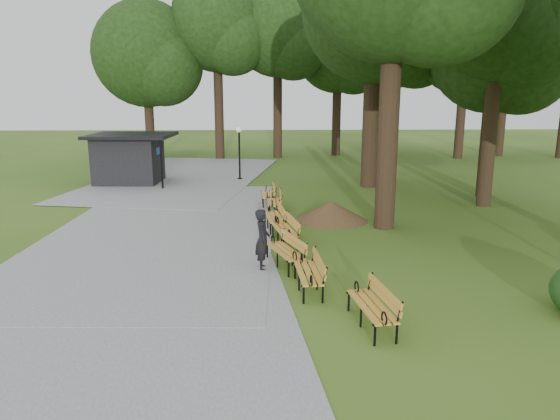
{
  "coord_description": "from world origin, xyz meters",
  "views": [
    {
      "loc": [
        -0.32,
        -14.94,
        4.76
      ],
      "look_at": [
        0.15,
        0.96,
        1.1
      ],
      "focal_mm": 33.42,
      "sensor_mm": 36.0,
      "label": 1
    }
  ],
  "objects_px": {
    "bench_4": "(274,217)",
    "lawn_tree_2": "(375,10)",
    "bench_3": "(285,230)",
    "lawn_tree_1": "(500,13)",
    "bench_2": "(285,251)",
    "dirt_mound": "(331,211)",
    "bench_5": "(274,202)",
    "kiosk": "(129,159)",
    "bench_1": "(308,273)",
    "lamp_post": "(239,141)",
    "lawn_tree_5": "(495,48)",
    "person": "(263,240)",
    "bench_0": "(372,306)",
    "bench_6": "(268,194)"
  },
  "relations": [
    {
      "from": "lamp_post",
      "to": "bench_4",
      "type": "relative_size",
      "value": 1.52
    },
    {
      "from": "bench_3",
      "to": "bench_6",
      "type": "bearing_deg",
      "value": 174.16
    },
    {
      "from": "dirt_mound",
      "to": "bench_3",
      "type": "xyz_separation_m",
      "value": [
        -1.82,
        -2.9,
        0.06
      ]
    },
    {
      "from": "bench_4",
      "to": "kiosk",
      "type": "bearing_deg",
      "value": -148.49
    },
    {
      "from": "bench_3",
      "to": "lawn_tree_1",
      "type": "distance_m",
      "value": 12.51
    },
    {
      "from": "kiosk",
      "to": "dirt_mound",
      "type": "bearing_deg",
      "value": -39.08
    },
    {
      "from": "bench_3",
      "to": "lawn_tree_1",
      "type": "bearing_deg",
      "value": 111.3
    },
    {
      "from": "bench_4",
      "to": "bench_5",
      "type": "distance_m",
      "value": 2.52
    },
    {
      "from": "lawn_tree_1",
      "to": "lawn_tree_2",
      "type": "relative_size",
      "value": 0.87
    },
    {
      "from": "lawn_tree_2",
      "to": "lawn_tree_5",
      "type": "relative_size",
      "value": 1.28
    },
    {
      "from": "person",
      "to": "bench_6",
      "type": "distance_m",
      "value": 8.29
    },
    {
      "from": "bench_2",
      "to": "lawn_tree_1",
      "type": "height_order",
      "value": "lawn_tree_1"
    },
    {
      "from": "bench_2",
      "to": "lamp_post",
      "type": "bearing_deg",
      "value": 168.09
    },
    {
      "from": "bench_6",
      "to": "lawn_tree_2",
      "type": "height_order",
      "value": "lawn_tree_2"
    },
    {
      "from": "dirt_mound",
      "to": "bench_2",
      "type": "relative_size",
      "value": 1.25
    },
    {
      "from": "bench_4",
      "to": "lawn_tree_2",
      "type": "relative_size",
      "value": 0.16
    },
    {
      "from": "bench_2",
      "to": "kiosk",
      "type": "bearing_deg",
      "value": -170.08
    },
    {
      "from": "lamp_post",
      "to": "bench_2",
      "type": "relative_size",
      "value": 1.52
    },
    {
      "from": "person",
      "to": "lawn_tree_1",
      "type": "relative_size",
      "value": 0.16
    },
    {
      "from": "lamp_post",
      "to": "bench_1",
      "type": "distance_m",
      "value": 16.41
    },
    {
      "from": "bench_2",
      "to": "lawn_tree_1",
      "type": "distance_m",
      "value": 13.65
    },
    {
      "from": "lawn_tree_1",
      "to": "lawn_tree_2",
      "type": "xyz_separation_m",
      "value": [
        -4.0,
        4.59,
        0.73
      ]
    },
    {
      "from": "bench_0",
      "to": "lawn_tree_5",
      "type": "height_order",
      "value": "lawn_tree_5"
    },
    {
      "from": "bench_2",
      "to": "bench_6",
      "type": "distance_m",
      "value": 8.07
    },
    {
      "from": "lawn_tree_1",
      "to": "person",
      "type": "bearing_deg",
      "value": -140.08
    },
    {
      "from": "dirt_mound",
      "to": "lawn_tree_5",
      "type": "distance_m",
      "value": 10.7
    },
    {
      "from": "bench_2",
      "to": "dirt_mound",
      "type": "bearing_deg",
      "value": 140.11
    },
    {
      "from": "dirt_mound",
      "to": "lawn_tree_1",
      "type": "xyz_separation_m",
      "value": [
        6.81,
        2.49,
        7.35
      ]
    },
    {
      "from": "bench_1",
      "to": "lawn_tree_2",
      "type": "distance_m",
      "value": 16.63
    },
    {
      "from": "kiosk",
      "to": "bench_2",
      "type": "height_order",
      "value": "kiosk"
    },
    {
      "from": "dirt_mound",
      "to": "bench_3",
      "type": "height_order",
      "value": "bench_3"
    },
    {
      "from": "dirt_mound",
      "to": "bench_4",
      "type": "distance_m",
      "value": 2.4
    },
    {
      "from": "kiosk",
      "to": "bench_3",
      "type": "height_order",
      "value": "kiosk"
    },
    {
      "from": "bench_0",
      "to": "bench_6",
      "type": "relative_size",
      "value": 1.0
    },
    {
      "from": "bench_1",
      "to": "lawn_tree_2",
      "type": "xyz_separation_m",
      "value": [
        4.21,
        13.95,
        8.02
      ]
    },
    {
      "from": "bench_0",
      "to": "lawn_tree_1",
      "type": "xyz_separation_m",
      "value": [
        7.08,
        11.39,
        7.29
      ]
    },
    {
      "from": "dirt_mound",
      "to": "bench_6",
      "type": "distance_m",
      "value": 3.76
    },
    {
      "from": "bench_1",
      "to": "bench_5",
      "type": "relative_size",
      "value": 1.0
    },
    {
      "from": "bench_1",
      "to": "bench_5",
      "type": "bearing_deg",
      "value": -178.81
    },
    {
      "from": "lawn_tree_2",
      "to": "bench_4",
      "type": "bearing_deg",
      "value": -121.12
    },
    {
      "from": "bench_3",
      "to": "lamp_post",
      "type": "bearing_deg",
      "value": 178.57
    },
    {
      "from": "person",
      "to": "bench_5",
      "type": "xyz_separation_m",
      "value": [
        0.42,
        6.73,
        -0.4
      ]
    },
    {
      "from": "person",
      "to": "lamp_post",
      "type": "distance_m",
      "value": 14.71
    },
    {
      "from": "dirt_mound",
      "to": "bench_6",
      "type": "xyz_separation_m",
      "value": [
        -2.32,
        2.96,
        0.06
      ]
    },
    {
      "from": "bench_3",
      "to": "lawn_tree_5",
      "type": "xyz_separation_m",
      "value": [
        9.37,
        7.34,
        6.09
      ]
    },
    {
      "from": "bench_2",
      "to": "bench_6",
      "type": "xyz_separation_m",
      "value": [
        -0.41,
        8.06,
        0.0
      ]
    },
    {
      "from": "person",
      "to": "lawn_tree_5",
      "type": "distance_m",
      "value": 15.12
    },
    {
      "from": "dirt_mound",
      "to": "bench_0",
      "type": "relative_size",
      "value": 1.25
    },
    {
      "from": "bench_5",
      "to": "bench_2",
      "type": "bearing_deg",
      "value": 1.87
    },
    {
      "from": "person",
      "to": "bench_0",
      "type": "height_order",
      "value": "person"
    }
  ]
}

